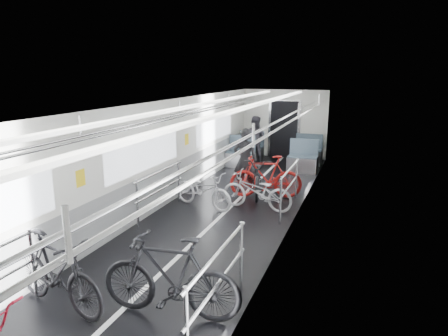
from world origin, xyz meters
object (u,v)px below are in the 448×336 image
object	(u,v)px
bike_right_near	(170,276)
bike_aisle	(258,175)
bike_right_mid	(257,191)
person_seated	(255,139)
person_standing	(245,160)
bike_right_far	(266,177)
bike_left_mid	(56,272)
bike_left_far	(203,190)

from	to	relation	value
bike_right_near	bike_aisle	distance (m)	5.36
bike_right_mid	bike_right_near	bearing A→B (deg)	5.07
bike_right_near	person_seated	size ratio (longest dim) A/B	1.17
person_standing	bike_right_far	bearing A→B (deg)	143.45
bike_right_far	bike_aisle	bearing A→B (deg)	-142.22
bike_right_far	bike_right_mid	bearing A→B (deg)	-13.05
bike_aisle	person_standing	size ratio (longest dim) A/B	1.13
bike_right_near	bike_right_mid	bearing A→B (deg)	174.68
bike_left_mid	bike_right_near	distance (m)	1.49
bike_left_mid	bike_right_far	distance (m)	5.69
bike_right_mid	bike_left_mid	bearing A→B (deg)	-12.61
bike_left_mid	bike_aisle	size ratio (longest dim) A/B	0.92
bike_left_far	person_standing	bearing A→B (deg)	-2.50
bike_right_mid	person_seated	distance (m)	4.95
bike_right_mid	person_standing	world-z (taller)	person_standing
bike_right_far	person_seated	xyz separation A→B (m)	(-1.36, 3.80, 0.25)
bike_aisle	person_standing	distance (m)	0.51
bike_left_mid	person_seated	xyz separation A→B (m)	(0.00, 9.32, 0.26)
bike_left_mid	bike_right_far	bearing A→B (deg)	-1.32
person_seated	person_standing	bearing A→B (deg)	101.54
bike_right_mid	person_seated	size ratio (longest dim) A/B	1.04
bike_left_far	bike_right_near	size ratio (longest dim) A/B	0.87
bike_left_mid	bike_right_mid	bearing A→B (deg)	-4.33
bike_right_near	bike_right_far	distance (m)	5.17
bike_aisle	person_seated	distance (m)	3.80
bike_left_mid	person_seated	world-z (taller)	person_seated
bike_left_mid	bike_right_mid	xyz separation A→B (m)	(1.39, 4.59, -0.09)
bike_left_far	bike_left_mid	bearing A→B (deg)	-165.34
bike_left_mid	bike_right_near	bearing A→B (deg)	-63.83
bike_left_far	bike_right_near	world-z (taller)	bike_right_near
person_standing	bike_left_mid	bearing A→B (deg)	70.84
person_seated	bike_right_far	bearing A→B (deg)	109.30
bike_aisle	person_standing	xyz separation A→B (m)	(-0.38, 0.10, 0.33)
person_seated	bike_left_far	bearing A→B (deg)	91.99
bike_aisle	bike_right_far	bearing A→B (deg)	-51.26
bike_right_mid	person_seated	world-z (taller)	person_seated
person_seated	bike_right_mid	bearing A→B (deg)	105.97
bike_left_far	bike_right_far	size ratio (longest dim) A/B	0.91
bike_left_far	bike_right_mid	world-z (taller)	bike_right_mid
person_standing	person_seated	distance (m)	3.60
bike_right_mid	bike_aisle	bearing A→B (deg)	-162.17
bike_right_mid	bike_aisle	xyz separation A→B (m)	(-0.27, 1.12, 0.06)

